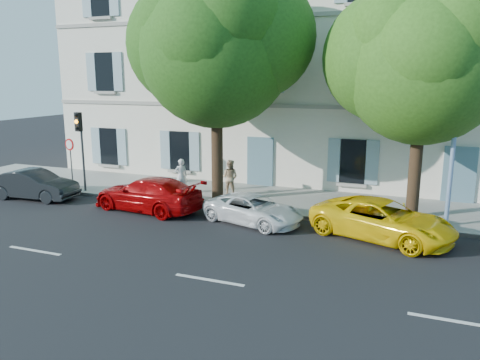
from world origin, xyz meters
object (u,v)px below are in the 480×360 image
at_px(car_white_coupe, 253,209).
at_px(tree_left, 216,51).
at_px(traffic_light, 80,135).
at_px(pedestrian_a, 181,176).
at_px(car_dark_sedan, 34,185).
at_px(tree_right, 423,66).
at_px(pedestrian_b, 230,177).
at_px(car_red_coupe, 148,194).
at_px(car_yellow_supercar, 382,220).
at_px(street_lamp, 459,97).
at_px(road_sign, 70,153).

relative_size(car_white_coupe, tree_left, 0.40).
relative_size(car_white_coupe, traffic_light, 1.05).
bearing_deg(tree_left, car_white_coupe, -41.16).
xyz_separation_m(car_white_coupe, pedestrian_a, (-4.41, 2.64, 0.41)).
relative_size(car_dark_sedan, tree_right, 0.46).
bearing_deg(pedestrian_b, car_dark_sedan, 23.06).
bearing_deg(car_red_coupe, car_yellow_supercar, 97.01).
distance_m(car_red_coupe, car_white_coupe, 4.56).
relative_size(car_yellow_supercar, street_lamp, 0.59).
height_order(car_yellow_supercar, road_sign, road_sign).
bearing_deg(pedestrian_a, car_white_coupe, 105.69).
bearing_deg(street_lamp, tree_right, 143.05).
bearing_deg(car_white_coupe, car_red_coupe, 105.22).
bearing_deg(car_white_coupe, tree_right, -49.74).
xyz_separation_m(road_sign, pedestrian_a, (5.14, 1.18, -0.94)).
relative_size(tree_left, pedestrian_a, 6.07).
bearing_deg(car_yellow_supercar, car_white_coupe, 108.30).
bearing_deg(pedestrian_b, car_yellow_supercar, 155.97).
distance_m(tree_right, pedestrian_a, 10.96).
bearing_deg(tree_left, traffic_light, -173.55).
relative_size(tree_right, pedestrian_b, 5.41).
height_order(car_dark_sedan, road_sign, road_sign).
bearing_deg(car_yellow_supercar, traffic_light, 103.11).
bearing_deg(road_sign, car_dark_sedan, -114.43).
relative_size(tree_left, traffic_light, 2.64).
distance_m(tree_left, street_lamp, 9.15).
distance_m(car_white_coupe, tree_left, 6.58).
bearing_deg(pedestrian_a, pedestrian_b, 149.07).
relative_size(car_dark_sedan, car_white_coupe, 1.04).
distance_m(car_dark_sedan, car_white_coupe, 10.28).
bearing_deg(car_red_coupe, traffic_light, -98.53).
bearing_deg(tree_right, tree_left, -177.23).
relative_size(street_lamp, pedestrian_b, 5.00).
bearing_deg(pedestrian_a, road_sign, -30.53).
height_order(tree_right, traffic_light, tree_right).
distance_m(road_sign, pedestrian_b, 7.57).
height_order(car_red_coupe, street_lamp, street_lamp).
height_order(tree_left, traffic_light, tree_left).
bearing_deg(car_dark_sedan, tree_left, -78.40).
distance_m(traffic_light, road_sign, 1.17).
height_order(traffic_light, pedestrian_a, traffic_light).
height_order(tree_left, road_sign, tree_left).
bearing_deg(car_dark_sedan, car_yellow_supercar, -93.61).
height_order(car_dark_sedan, traffic_light, traffic_light).
height_order(car_yellow_supercar, tree_right, tree_right).
bearing_deg(street_lamp, car_white_coupe, -166.78).
xyz_separation_m(car_yellow_supercar, street_lamp, (2.05, 1.62, 4.01)).
bearing_deg(car_dark_sedan, tree_right, -84.63).
bearing_deg(tree_left, car_yellow_supercar, -16.97).
height_order(traffic_light, road_sign, traffic_light).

